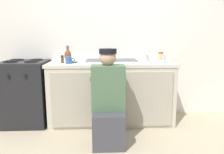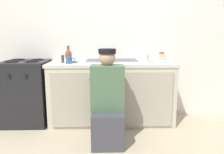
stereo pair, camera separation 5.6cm
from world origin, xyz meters
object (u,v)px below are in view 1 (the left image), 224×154
dish_rack_tray (156,61)px  condiment_jar (161,56)px  sink_double_basin (111,61)px  coffee_mug (69,60)px  cell_phone (75,62)px  spice_bottle_pepper (62,59)px  vase_decorative (68,55)px  stove_range (26,92)px  plumber_person (108,105)px

dish_rack_tray → condiment_jar: 0.26m
sink_double_basin → coffee_mug: (-0.58, -0.14, 0.03)m
condiment_jar → cell_phone: 1.28m
condiment_jar → spice_bottle_pepper: condiment_jar is taller
dish_rack_tray → condiment_jar: (0.13, 0.22, 0.04)m
condiment_jar → vase_decorative: size_ratio=0.56×
sink_double_basin → cell_phone: sink_double_basin is taller
dish_rack_tray → cell_phone: bearing=176.8°
condiment_jar → spice_bottle_pepper: (-1.44, -0.22, -0.01)m
spice_bottle_pepper → dish_rack_tray: bearing=0.1°
stove_range → spice_bottle_pepper: size_ratio=8.73×
plumber_person → condiment_jar: (0.82, 0.85, 0.48)m
coffee_mug → spice_bottle_pepper: 0.14m
coffee_mug → condiment_jar: size_ratio=0.98×
stove_range → plumber_person: 1.33m
coffee_mug → plumber_person: bearing=-45.9°
condiment_jar → cell_phone: size_ratio=0.91×
coffee_mug → spice_bottle_pepper: bearing=136.5°
dish_rack_tray → vase_decorative: size_ratio=1.22×
plumber_person → vase_decorative: bearing=125.2°
sink_double_basin → vase_decorative: bearing=168.5°
plumber_person → coffee_mug: bearing=134.1°
stove_range → dish_rack_tray: size_ratio=3.27×
sink_double_basin → plumber_person: 0.80m
stove_range → cell_phone: bearing=2.0°
coffee_mug → cell_phone: 0.18m
stove_range → condiment_jar: size_ratio=7.16×
coffee_mug → condiment_jar: condiment_jar is taller
coffee_mug → vase_decorative: size_ratio=0.55×
plumber_person → condiment_jar: size_ratio=8.63×
cell_phone → plumber_person: bearing=-56.8°
sink_double_basin → coffee_mug: 0.60m
sink_double_basin → plumber_person: size_ratio=0.72×
coffee_mug → condiment_jar: 1.37m
plumber_person → condiment_jar: plumber_person is taller
coffee_mug → spice_bottle_pepper: size_ratio=1.20×
stove_range → plumber_person: size_ratio=0.83×
spice_bottle_pepper → plumber_person: bearing=-45.5°
stove_range → dish_rack_tray: dish_rack_tray is taller
sink_double_basin → coffee_mug: size_ratio=6.35×
cell_phone → spice_bottle_pepper: bearing=-157.9°
dish_rack_tray → vase_decorative: vase_decorative is taller
vase_decorative → plumber_person: bearing=-54.8°
condiment_jar → spice_bottle_pepper: 1.45m
vase_decorative → sink_double_basin: bearing=-11.5°
dish_rack_tray → spice_bottle_pepper: 1.31m
cell_phone → dish_rack_tray: bearing=-3.2°
stove_range → spice_bottle_pepper: (0.54, -0.04, 0.48)m
stove_range → coffee_mug: (0.64, -0.14, 0.47)m
plumber_person → dish_rack_tray: size_ratio=3.94×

